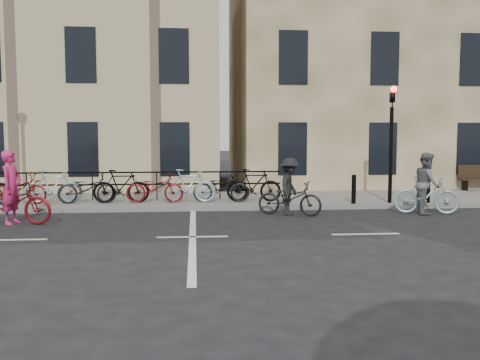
{
  "coord_description": "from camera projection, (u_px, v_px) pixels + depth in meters",
  "views": [
    {
      "loc": [
        0.06,
        -11.94,
        2.34
      ],
      "look_at": [
        1.26,
        2.13,
        1.1
      ],
      "focal_mm": 40.0,
      "sensor_mm": 36.0,
      "label": 1
    }
  ],
  "objects": [
    {
      "name": "ground",
      "position": [
        193.0,
        237.0,
        12.05
      ],
      "size": [
        120.0,
        120.0,
        0.0
      ],
      "primitive_type": "plane",
      "color": "black",
      "rests_on": "ground"
    },
    {
      "name": "sidewalk",
      "position": [
        72.0,
        202.0,
        17.66
      ],
      "size": [
        46.0,
        4.0,
        0.15
      ],
      "primitive_type": "cube",
      "color": "slate",
      "rests_on": "ground"
    },
    {
      "name": "building_east",
      "position": [
        384.0,
        52.0,
        25.18
      ],
      "size": [
        14.0,
        10.0,
        12.0
      ],
      "primitive_type": "cube",
      "color": "#8D7D55",
      "rests_on": "sidewalk"
    },
    {
      "name": "traffic_light",
      "position": [
        392.0,
        130.0,
        16.67
      ],
      "size": [
        0.18,
        0.3,
        3.9
      ],
      "color": "black",
      "rests_on": "sidewalk"
    },
    {
      "name": "bollard_east",
      "position": [
        354.0,
        189.0,
        16.64
      ],
      "size": [
        0.14,
        0.14,
        0.9
      ],
      "primitive_type": "cylinder",
      "color": "black",
      "rests_on": "sidewalk"
    },
    {
      "name": "bollard_west",
      "position": [
        428.0,
        189.0,
        16.85
      ],
      "size": [
        0.14,
        0.14,
        0.9
      ],
      "primitive_type": "cylinder",
      "color": "black",
      "rests_on": "sidewalk"
    },
    {
      "name": "bench",
      "position": [
        479.0,
        177.0,
        20.6
      ],
      "size": [
        1.6,
        0.41,
        0.97
      ],
      "color": "black",
      "rests_on": "sidewalk"
    },
    {
      "name": "parked_bikes",
      "position": [
        103.0,
        187.0,
        16.76
      ],
      "size": [
        11.45,
        1.23,
        1.05
      ],
      "color": "black",
      "rests_on": "sidewalk"
    },
    {
      "name": "cyclist_pink",
      "position": [
        12.0,
        199.0,
        13.76
      ],
      "size": [
        2.25,
        1.18,
        1.91
      ],
      "rotation": [
        0.0,
        0.0,
        1.36
      ],
      "color": "maroon",
      "rests_on": "ground"
    },
    {
      "name": "cyclist_grey",
      "position": [
        427.0,
        189.0,
        15.46
      ],
      "size": [
        1.92,
        1.02,
        1.79
      ],
      "rotation": [
        0.0,
        0.0,
        1.3
      ],
      "color": "#96B8C5",
      "rests_on": "ground"
    },
    {
      "name": "cyclist_dark",
      "position": [
        290.0,
        193.0,
        15.22
      ],
      "size": [
        1.95,
        1.34,
        1.65
      ],
      "rotation": [
        0.0,
        0.0,
        1.15
      ],
      "color": "black",
      "rests_on": "ground"
    }
  ]
}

